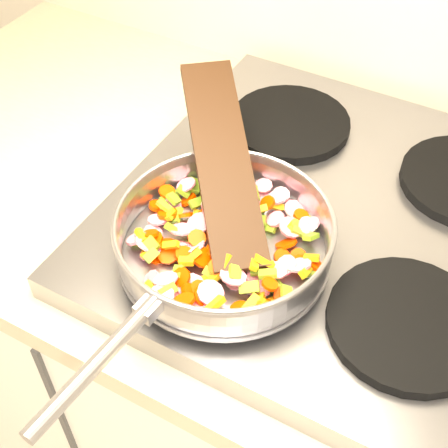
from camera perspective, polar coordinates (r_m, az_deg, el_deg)
The scene contains 7 objects.
cooktop at distance 0.89m, azimuth 10.29°, elevation 0.19°, with size 0.60×0.60×0.04m, color #939399.
grate_fl at distance 0.82m, azimuth -2.15°, elevation -1.22°, with size 0.19×0.19×0.02m, color black.
grate_fr at distance 0.77m, azimuth 16.41°, elevation -8.69°, with size 0.19×0.19×0.02m, color black.
grate_bl at distance 1.01m, azimuth 6.05°, elevation 9.15°, with size 0.19×0.19×0.02m, color black.
saute_pan at distance 0.77m, azimuth -0.11°, elevation -1.16°, with size 0.31×0.48×0.06m.
vegetable_heap at distance 0.78m, azimuth -0.16°, elevation -1.58°, with size 0.25×0.26×0.04m.
wooden_spatula at distance 0.81m, azimuth -0.14°, elevation 5.86°, with size 0.31×0.07×0.01m, color black.
Camera 1 is at (-0.55, 1.06, 1.56)m, focal length 50.00 mm.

